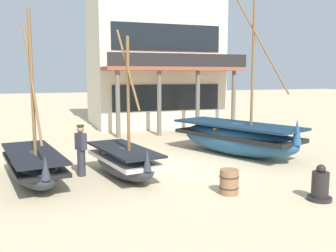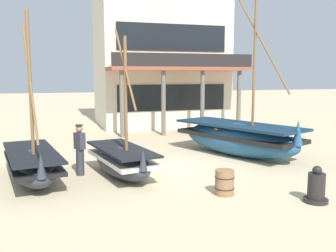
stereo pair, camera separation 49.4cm
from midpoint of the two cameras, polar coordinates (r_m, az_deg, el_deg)
ground_plane at (r=13.32m, az=0.36°, el=-6.53°), size 120.00×120.00×0.00m
fishing_boat_near_left at (r=12.32m, az=-7.85°, el=-5.20°), size 1.93×3.72×4.70m
fishing_boat_centre_large at (r=15.73m, az=9.50°, el=-1.71°), size 3.91×5.87×7.40m
fishing_boat_far_right at (r=12.41m, az=-20.79°, el=-5.54°), size 2.05×4.37×5.12m
fisherman_by_hull at (r=12.62m, az=-14.11°, el=-3.69°), size 0.38×0.42×1.68m
capstan_winch at (r=10.69m, az=20.77°, el=-8.52°), size 0.63×0.63×0.97m
wooden_barrel at (r=10.63m, az=7.88°, el=-8.36°), size 0.56×0.56×0.70m
harbor_building_main at (r=25.37m, az=-2.87°, el=12.57°), size 8.26×8.22×10.86m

